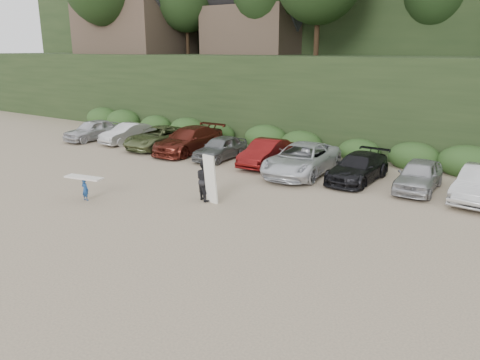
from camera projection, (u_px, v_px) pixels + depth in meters
The scene contains 4 objects.
ground at pixel (182, 229), 17.49m from camera, with size 120.00×120.00×0.00m, color tan.
parked_cars at pixel (309, 159), 25.16m from camera, with size 36.37×6.64×1.63m.
child_surfer at pixel (85, 184), 20.61m from camera, with size 1.87×0.86×1.08m.
adult_surfer at pixel (205, 180), 20.57m from camera, with size 1.37×1.02×2.17m.
Camera 1 is at (10.97, -12.29, 6.52)m, focal length 35.00 mm.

